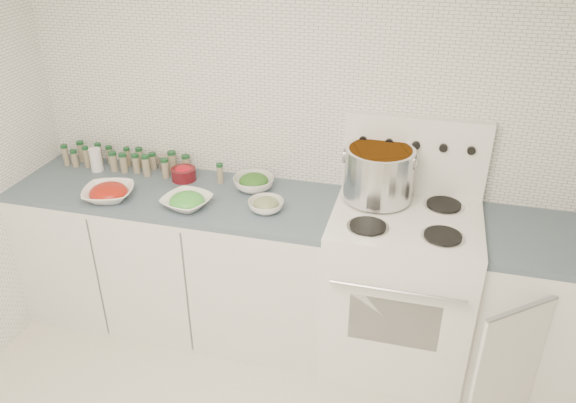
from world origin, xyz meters
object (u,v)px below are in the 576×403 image
(bowl_tomato, at_px, (109,193))
(bowl_snowpea, at_px, (187,201))
(stove, at_px, (399,284))
(stock_pot, at_px, (379,172))

(bowl_tomato, xyz_separation_m, bowl_snowpea, (0.45, 0.02, -0.00))
(bowl_snowpea, bearing_deg, bowl_tomato, -177.28)
(stove, relative_size, stock_pot, 3.53)
(stove, bearing_deg, bowl_tomato, -173.96)
(bowl_tomato, bearing_deg, bowl_snowpea, 2.72)
(stock_pot, relative_size, bowl_snowpea, 1.27)
(bowl_tomato, distance_m, bowl_snowpea, 0.45)
(stock_pot, distance_m, bowl_tomato, 1.47)
(stove, xyz_separation_m, stock_pot, (-0.17, 0.14, 0.60))
(stove, xyz_separation_m, bowl_tomato, (-1.61, -0.17, 0.44))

